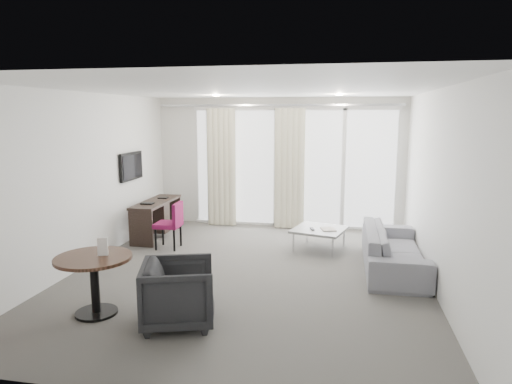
% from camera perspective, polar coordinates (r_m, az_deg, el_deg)
% --- Properties ---
extents(floor, '(5.00, 6.00, 0.00)m').
position_cam_1_polar(floor, '(6.67, -1.00, -10.21)').
color(floor, '#55524D').
rests_on(floor, ground).
extents(ceiling, '(5.00, 6.00, 0.00)m').
position_cam_1_polar(ceiling, '(6.28, -1.07, 12.68)').
color(ceiling, white).
rests_on(ceiling, ground).
extents(wall_left, '(0.00, 6.00, 2.60)m').
position_cam_1_polar(wall_left, '(7.29, -20.65, 1.40)').
color(wall_left, silver).
rests_on(wall_left, ground).
extents(wall_right, '(0.00, 6.00, 2.60)m').
position_cam_1_polar(wall_right, '(6.33, 21.71, 0.17)').
color(wall_right, silver).
rests_on(wall_right, ground).
extents(wall_front, '(5.00, 0.00, 2.60)m').
position_cam_1_polar(wall_front, '(3.53, -11.24, -6.44)').
color(wall_front, silver).
rests_on(wall_front, ground).
extents(window_panel, '(4.00, 0.02, 2.38)m').
position_cam_1_polar(window_panel, '(9.24, 4.65, 2.99)').
color(window_panel, white).
rests_on(window_panel, ground).
extents(window_frame, '(4.10, 0.06, 2.44)m').
position_cam_1_polar(window_frame, '(9.23, 4.64, 2.98)').
color(window_frame, white).
rests_on(window_frame, ground).
extents(curtain_left, '(0.60, 0.20, 2.38)m').
position_cam_1_polar(curtain_left, '(9.35, -4.34, 3.07)').
color(curtain_left, beige).
rests_on(curtain_left, ground).
extents(curtain_right, '(0.60, 0.20, 2.38)m').
position_cam_1_polar(curtain_right, '(9.08, 4.22, 2.88)').
color(curtain_right, beige).
rests_on(curtain_right, ground).
extents(curtain_track, '(4.80, 0.04, 0.04)m').
position_cam_1_polar(curtain_track, '(9.05, 2.72, 10.80)').
color(curtain_track, '#B2B2B7').
rests_on(curtain_track, ceiling).
extents(downlight_a, '(0.12, 0.12, 0.02)m').
position_cam_1_polar(downlight_a, '(8.05, -5.05, 11.92)').
color(downlight_a, '#FFE0B2').
rests_on(downlight_a, ceiling).
extents(downlight_b, '(0.12, 0.12, 0.02)m').
position_cam_1_polar(downlight_b, '(7.75, 10.40, 11.89)').
color(downlight_b, '#FFE0B2').
rests_on(downlight_b, ceiling).
extents(desk, '(0.45, 1.45, 0.68)m').
position_cam_1_polar(desk, '(8.74, -12.31, -3.32)').
color(desk, black).
rests_on(desk, floor).
extents(tv, '(0.05, 0.80, 0.50)m').
position_cam_1_polar(tv, '(8.52, -15.33, 3.13)').
color(tv, black).
rests_on(tv, wall_left).
extents(desk_chair, '(0.44, 0.42, 0.80)m').
position_cam_1_polar(desk_chair, '(7.95, -10.94, -4.10)').
color(desk_chair, maroon).
rests_on(desk_chair, floor).
extents(round_table, '(1.01, 1.01, 0.69)m').
position_cam_1_polar(round_table, '(5.62, -19.49, -10.94)').
color(round_table, '#382216').
rests_on(round_table, floor).
extents(menu_card, '(0.11, 0.05, 0.21)m').
position_cam_1_polar(menu_card, '(5.50, -18.59, -7.21)').
color(menu_card, white).
rests_on(menu_card, round_table).
extents(tub_armchair, '(0.97, 0.95, 0.71)m').
position_cam_1_polar(tub_armchair, '(5.14, -9.68, -12.35)').
color(tub_armchair, black).
rests_on(tub_armchair, floor).
extents(coffee_table, '(1.00, 1.00, 0.37)m').
position_cam_1_polar(coffee_table, '(7.85, 7.90, -5.83)').
color(coffee_table, gray).
rests_on(coffee_table, floor).
extents(remote, '(0.10, 0.17, 0.02)m').
position_cam_1_polar(remote, '(7.72, 7.04, -4.72)').
color(remote, black).
rests_on(remote, coffee_table).
extents(magazine, '(0.28, 0.32, 0.02)m').
position_cam_1_polar(magazine, '(7.75, 9.01, -4.71)').
color(magazine, gray).
rests_on(magazine, coffee_table).
extents(sofa, '(0.83, 2.11, 0.62)m').
position_cam_1_polar(sofa, '(7.09, 16.81, -6.82)').
color(sofa, slate).
rests_on(sofa, floor).
extents(terrace_slab, '(5.60, 3.00, 0.12)m').
position_cam_1_polar(terrace_slab, '(10.94, 5.44, -2.67)').
color(terrace_slab, '#4D4D50').
rests_on(terrace_slab, ground).
extents(rattan_chair_a, '(0.65, 0.65, 0.75)m').
position_cam_1_polar(rattan_chair_a, '(10.26, 6.79, -1.03)').
color(rattan_chair_a, brown).
rests_on(rattan_chair_a, terrace_slab).
extents(rattan_chair_b, '(0.60, 0.60, 0.82)m').
position_cam_1_polar(rattan_chair_b, '(11.34, 15.28, -0.12)').
color(rattan_chair_b, brown).
rests_on(rattan_chair_b, terrace_slab).
extents(rattan_table, '(0.72, 0.72, 0.55)m').
position_cam_1_polar(rattan_table, '(10.05, 9.55, -1.92)').
color(rattan_table, brown).
rests_on(rattan_table, terrace_slab).
extents(balustrade, '(5.50, 0.06, 1.05)m').
position_cam_1_polar(balustrade, '(12.26, 6.14, 1.31)').
color(balustrade, '#B2B2B7').
rests_on(balustrade, terrace_slab).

